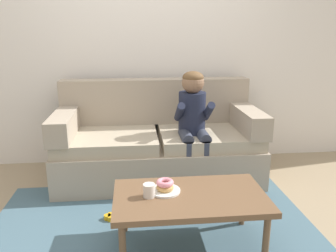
# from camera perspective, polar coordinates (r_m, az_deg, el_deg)

# --- Properties ---
(ground) EXTENTS (10.00, 10.00, 0.00)m
(ground) POSITION_cam_1_polar(r_m,az_deg,el_deg) (2.83, -2.75, -15.44)
(ground) COLOR #9E896B
(wall_back) EXTENTS (8.00, 0.10, 2.80)m
(wall_back) POSITION_cam_1_polar(r_m,az_deg,el_deg) (3.82, -4.29, 14.78)
(wall_back) COLOR silver
(wall_back) RESTS_ON ground
(area_rug) EXTENTS (2.49, 1.83, 0.01)m
(area_rug) POSITION_cam_1_polar(r_m,az_deg,el_deg) (2.61, -2.42, -18.16)
(area_rug) COLOR #476675
(area_rug) RESTS_ON ground
(couch) EXTENTS (1.99, 0.90, 0.97)m
(couch) POSITION_cam_1_polar(r_m,az_deg,el_deg) (3.46, -1.71, -3.03)
(couch) COLOR tan
(couch) RESTS_ON ground
(coffee_table) EXTENTS (1.02, 0.59, 0.40)m
(coffee_table) POSITION_cam_1_polar(r_m,az_deg,el_deg) (2.33, 3.74, -12.37)
(coffee_table) COLOR brown
(coffee_table) RESTS_ON ground
(person_child) EXTENTS (0.34, 0.58, 1.10)m
(person_child) POSITION_cam_1_polar(r_m,az_deg,el_deg) (3.21, 4.29, 1.41)
(person_child) COLOR #1E2338
(person_child) RESTS_ON ground
(plate) EXTENTS (0.21, 0.21, 0.01)m
(plate) POSITION_cam_1_polar(r_m,az_deg,el_deg) (2.35, -0.51, -10.84)
(plate) COLOR white
(plate) RESTS_ON coffee_table
(donut) EXTENTS (0.16, 0.16, 0.04)m
(donut) POSITION_cam_1_polar(r_m,az_deg,el_deg) (2.34, -0.52, -10.29)
(donut) COLOR tan
(donut) RESTS_ON plate
(donut_second) EXTENTS (0.15, 0.15, 0.04)m
(donut_second) POSITION_cam_1_polar(r_m,az_deg,el_deg) (2.32, -0.52, -9.50)
(donut_second) COLOR pink
(donut_second) RESTS_ON donut
(mug) EXTENTS (0.08, 0.08, 0.09)m
(mug) POSITION_cam_1_polar(r_m,az_deg,el_deg) (2.27, -3.21, -10.79)
(mug) COLOR silver
(mug) RESTS_ON coffee_table
(toy_controller) EXTENTS (0.23, 0.09, 0.05)m
(toy_controller) POSITION_cam_1_polar(r_m,az_deg,el_deg) (2.83, -8.38, -14.96)
(toy_controller) COLOR gold
(toy_controller) RESTS_ON ground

